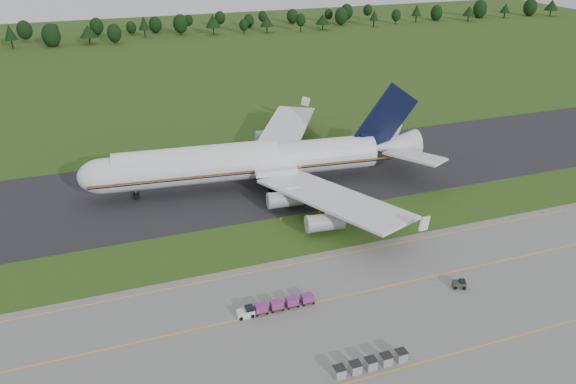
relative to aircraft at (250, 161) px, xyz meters
name	(u,v)px	position (x,y,z in m)	size (l,w,h in m)	color
ground	(295,235)	(1.94, -24.78, -6.50)	(600.00, 600.00, 0.00)	#2A4615
apron	(375,343)	(1.94, -58.78, -6.47)	(300.00, 52.00, 0.06)	slate
taxiway	(255,180)	(1.94, 3.22, -6.46)	(300.00, 40.00, 0.08)	black
apron_markings	(354,314)	(1.94, -51.76, -6.44)	(300.00, 30.20, 0.01)	#E4AF0D
tree_line	(151,28)	(1.85, 194.11, -0.43)	(530.30, 22.60, 11.95)	black
aircraft	(250,161)	(0.00, 0.00, 0.00)	(81.28, 78.74, 22.78)	silver
baggage_train	(275,306)	(-9.62, -46.36, -5.61)	(12.87, 1.65, 1.58)	silver
utility_cart	(459,285)	(21.97, -51.15, -5.87)	(2.46, 1.99, 1.18)	#2B3223
uld_row	(371,363)	(-1.11, -63.24, -5.66)	(11.17, 1.57, 1.56)	gray
edge_markers	(319,213)	(9.87, -18.24, -6.23)	(18.02, 0.30, 0.60)	#E75907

